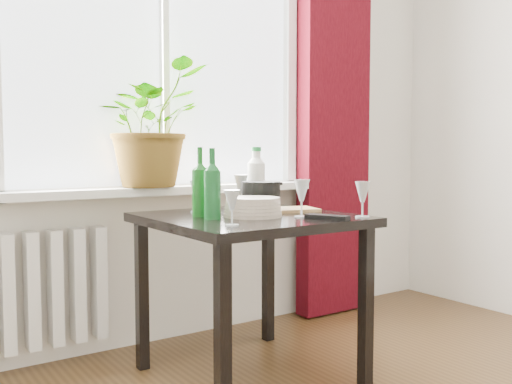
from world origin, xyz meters
TOP-DOWN VIEW (x-y plane):
  - window at (0.00, 2.22)m, footprint 1.72×0.08m
  - windowsill at (0.00, 2.15)m, footprint 1.72×0.20m
  - curtain at (1.12, 2.12)m, footprint 0.50×0.12m
  - radiator at (-0.75, 2.18)m, footprint 0.80×0.10m
  - table at (0.10, 1.55)m, footprint 0.85×0.85m
  - potted_plant at (-0.12, 2.14)m, footprint 0.75×0.72m
  - wine_bottle_left at (-0.11, 1.51)m, footprint 0.07×0.07m
  - wine_bottle_right at (-0.11, 1.63)m, footprint 0.07×0.07m
  - bottle_amber at (0.08, 1.85)m, footprint 0.08×0.08m
  - cleaning_bottle at (0.35, 1.86)m, footprint 0.12×0.12m
  - wineglass_front_right at (0.23, 1.35)m, footprint 0.08×0.08m
  - wineglass_far_right at (0.45, 1.20)m, footprint 0.08×0.08m
  - wineglass_back_center at (0.24, 1.84)m, footprint 0.09×0.09m
  - wineglass_back_left at (-0.04, 1.79)m, footprint 0.08×0.08m
  - wineglass_front_left at (-0.17, 1.27)m, footprint 0.07×0.07m
  - plate_stack at (0.08, 1.49)m, footprint 0.31×0.31m
  - fondue_pot at (0.24, 1.66)m, footprint 0.22×0.20m
  - tv_remote at (0.27, 1.23)m, footprint 0.13×0.19m
  - cutting_board at (0.34, 1.58)m, footprint 0.32×0.25m

SIDE VIEW (x-z plane):
  - radiator at x=-0.75m, z-range 0.10..0.66m
  - table at x=0.10m, z-range 0.28..1.02m
  - cutting_board at x=0.34m, z-range 0.74..0.76m
  - tv_remote at x=0.27m, z-range 0.74..0.76m
  - plate_stack at x=0.08m, z-range 0.74..0.82m
  - wineglass_front_left at x=-0.17m, z-range 0.74..0.88m
  - fondue_pot at x=0.24m, z-range 0.74..0.88m
  - wineglass_back_left at x=-0.04m, z-range 0.74..0.89m
  - wineglass_far_right at x=0.45m, z-range 0.74..0.90m
  - wineglass_front_right at x=0.23m, z-range 0.74..0.91m
  - windowsill at x=0.00m, z-range 0.80..0.84m
  - wineglass_back_center at x=0.24m, z-range 0.74..0.91m
  - bottle_amber at x=0.08m, z-range 0.74..0.99m
  - wine_bottle_left at x=-0.11m, z-range 0.74..1.04m
  - wine_bottle_right at x=-0.11m, z-range 0.74..1.05m
  - cleaning_bottle at x=0.35m, z-range 0.74..1.06m
  - potted_plant at x=-0.12m, z-range 0.84..1.48m
  - curtain at x=1.12m, z-range 0.01..2.58m
  - window at x=0.00m, z-range 0.79..2.41m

